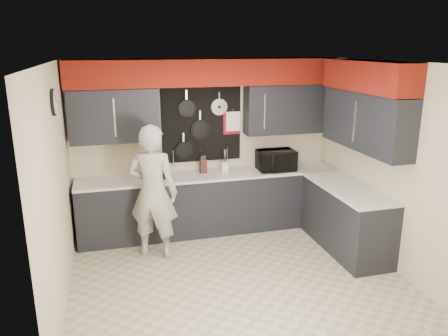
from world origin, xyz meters
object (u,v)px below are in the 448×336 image
object	(u,v)px
microwave	(276,160)
coffee_maker	(159,165)
person	(153,192)
knife_block	(203,166)
utensil_crock	(225,166)

from	to	relation	value
microwave	coffee_maker	distance (m)	1.78
coffee_maker	person	distance (m)	0.68
microwave	knife_block	distance (m)	1.13
microwave	utensil_crock	distance (m)	0.79
coffee_maker	person	size ratio (longest dim) A/B	0.19
coffee_maker	utensil_crock	bearing A→B (deg)	-2.28
microwave	person	distance (m)	2.03
utensil_crock	person	bearing A→B (deg)	-149.98
utensil_crock	coffee_maker	distance (m)	1.01
knife_block	microwave	bearing A→B (deg)	-11.45
knife_block	person	size ratio (longest dim) A/B	0.12
knife_block	person	xyz separation A→B (m)	(-0.83, -0.68, -0.12)
knife_block	coffee_maker	size ratio (longest dim) A/B	0.60
knife_block	utensil_crock	distance (m)	0.34
knife_block	utensil_crock	xyz separation A→B (m)	(0.34, -0.01, -0.03)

